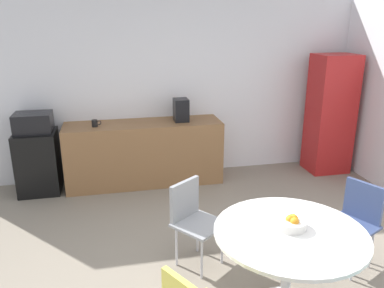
{
  "coord_description": "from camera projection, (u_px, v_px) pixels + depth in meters",
  "views": [
    {
      "loc": [
        -0.74,
        -2.68,
        2.32
      ],
      "look_at": [
        0.14,
        1.42,
        0.95
      ],
      "focal_mm": 36.54,
      "sensor_mm": 36.0,
      "label": 1
    }
  ],
  "objects": [
    {
      "name": "coffee_maker",
      "position": [
        181.0,
        110.0,
        5.54
      ],
      "size": [
        0.2,
        0.24,
        0.32
      ],
      "primitive_type": "cube",
      "color": "black",
      "rests_on": "counter_block"
    },
    {
      "name": "round_table",
      "position": [
        289.0,
        244.0,
        3.09
      ],
      "size": [
        1.2,
        1.2,
        0.72
      ],
      "color": "silver",
      "rests_on": "ground_plane"
    },
    {
      "name": "wall_back",
      "position": [
        160.0,
        90.0,
        5.74
      ],
      "size": [
        6.0,
        0.1,
        2.6
      ],
      "primitive_type": "cube",
      "color": "silver",
      "rests_on": "ground_plane"
    },
    {
      "name": "mini_fridge",
      "position": [
        38.0,
        162.0,
        5.34
      ],
      "size": [
        0.54,
        0.54,
        0.86
      ],
      "primitive_type": "cube",
      "color": "black",
      "rests_on": "ground_plane"
    },
    {
      "name": "counter_block",
      "position": [
        144.0,
        153.0,
        5.62
      ],
      "size": [
        2.2,
        0.6,
        0.9
      ],
      "primitive_type": "cube",
      "color": "brown",
      "rests_on": "ground_plane"
    },
    {
      "name": "mug_white",
      "position": [
        95.0,
        123.0,
        5.29
      ],
      "size": [
        0.13,
        0.08,
        0.09
      ],
      "color": "black",
      "rests_on": "counter_block"
    },
    {
      "name": "chair_gray",
      "position": [
        192.0,
        213.0,
        3.75
      ],
      "size": [
        0.59,
        0.59,
        0.83
      ],
      "color": "silver",
      "rests_on": "ground_plane"
    },
    {
      "name": "fruit_bowl",
      "position": [
        291.0,
        223.0,
        3.09
      ],
      "size": [
        0.26,
        0.26,
        0.11
      ],
      "color": "silver",
      "rests_on": "round_table"
    },
    {
      "name": "microwave",
      "position": [
        33.0,
        123.0,
        5.17
      ],
      "size": [
        0.48,
        0.38,
        0.26
      ],
      "primitive_type": "cube",
      "color": "black",
      "rests_on": "mini_fridge"
    },
    {
      "name": "chair_navy",
      "position": [
        357.0,
        215.0,
        3.72
      ],
      "size": [
        0.56,
        0.56,
        0.83
      ],
      "color": "silver",
      "rests_on": "ground_plane"
    },
    {
      "name": "locker_cabinet",
      "position": [
        330.0,
        114.0,
        5.96
      ],
      "size": [
        0.6,
        0.5,
        1.8
      ],
      "primitive_type": "cube",
      "color": "#B21E1E",
      "rests_on": "ground_plane"
    }
  ]
}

